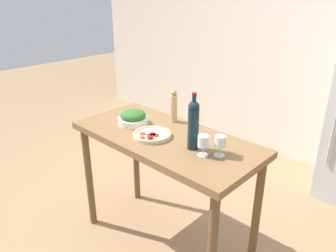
{
  "coord_description": "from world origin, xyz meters",
  "views": [
    {
      "loc": [
        1.43,
        -1.48,
        1.88
      ],
      "look_at": [
        0.0,
        0.03,
        1.0
      ],
      "focal_mm": 35.0,
      "sensor_mm": 36.0,
      "label": 1
    }
  ],
  "objects_px": {
    "wine_bottle": "(193,124)",
    "pepper_mill": "(174,107)",
    "salad_bowl": "(133,118)",
    "wine_glass_near": "(203,142)",
    "wine_glass_far": "(220,142)",
    "homemade_pizza": "(152,135)"
  },
  "relations": [
    {
      "from": "wine_glass_far",
      "to": "wine_glass_near",
      "type": "bearing_deg",
      "value": -137.83
    },
    {
      "from": "wine_glass_near",
      "to": "wine_glass_far",
      "type": "relative_size",
      "value": 1.0
    },
    {
      "from": "pepper_mill",
      "to": "salad_bowl",
      "type": "bearing_deg",
      "value": -126.95
    },
    {
      "from": "wine_glass_near",
      "to": "homemade_pizza",
      "type": "height_order",
      "value": "wine_glass_near"
    },
    {
      "from": "wine_glass_near",
      "to": "wine_glass_far",
      "type": "height_order",
      "value": "same"
    },
    {
      "from": "wine_glass_far",
      "to": "homemade_pizza",
      "type": "distance_m",
      "value": 0.51
    },
    {
      "from": "wine_glass_near",
      "to": "wine_glass_far",
      "type": "distance_m",
      "value": 0.1
    },
    {
      "from": "homemade_pizza",
      "to": "salad_bowl",
      "type": "bearing_deg",
      "value": 167.21
    },
    {
      "from": "pepper_mill",
      "to": "salad_bowl",
      "type": "distance_m",
      "value": 0.32
    },
    {
      "from": "wine_glass_near",
      "to": "homemade_pizza",
      "type": "xyz_separation_m",
      "value": [
        -0.42,
        -0.02,
        -0.07
      ]
    },
    {
      "from": "wine_bottle",
      "to": "wine_glass_far",
      "type": "relative_size",
      "value": 2.79
    },
    {
      "from": "wine_bottle",
      "to": "wine_glass_far",
      "type": "bearing_deg",
      "value": 11.45
    },
    {
      "from": "wine_glass_near",
      "to": "salad_bowl",
      "type": "relative_size",
      "value": 0.59
    },
    {
      "from": "wine_glass_near",
      "to": "wine_bottle",
      "type": "bearing_deg",
      "value": 163.75
    },
    {
      "from": "wine_bottle",
      "to": "salad_bowl",
      "type": "relative_size",
      "value": 1.64
    },
    {
      "from": "wine_glass_near",
      "to": "salad_bowl",
      "type": "height_order",
      "value": "wine_glass_near"
    },
    {
      "from": "wine_glass_far",
      "to": "pepper_mill",
      "type": "height_order",
      "value": "pepper_mill"
    },
    {
      "from": "wine_bottle",
      "to": "pepper_mill",
      "type": "height_order",
      "value": "wine_bottle"
    },
    {
      "from": "pepper_mill",
      "to": "wine_bottle",
      "type": "bearing_deg",
      "value": -32.54
    },
    {
      "from": "salad_bowl",
      "to": "pepper_mill",
      "type": "bearing_deg",
      "value": 53.05
    },
    {
      "from": "pepper_mill",
      "to": "salad_bowl",
      "type": "xyz_separation_m",
      "value": [
        -0.18,
        -0.25,
        -0.07
      ]
    },
    {
      "from": "wine_bottle",
      "to": "wine_glass_far",
      "type": "height_order",
      "value": "wine_bottle"
    }
  ]
}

